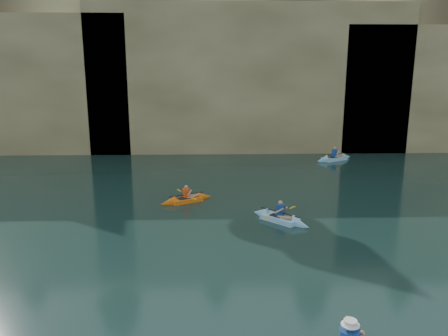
{
  "coord_description": "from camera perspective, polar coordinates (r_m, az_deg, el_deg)",
  "views": [
    {
      "loc": [
        -0.99,
        -11.02,
        6.51
      ],
      "look_at": [
        -0.52,
        4.0,
        3.0
      ],
      "focal_mm": 35.0,
      "sensor_mm": 36.0,
      "label": 1
    }
  ],
  "objects": [
    {
      "name": "ground",
      "position": [
        12.83,
        3.02,
        -17.35
      ],
      "size": [
        160.0,
        160.0,
        0.0
      ],
      "primitive_type": "plane",
      "color": "black",
      "rests_on": "ground"
    },
    {
      "name": "cliff",
      "position": [
        41.03,
        -0.42,
        12.45
      ],
      "size": [
        70.0,
        16.0,
        12.0
      ],
      "primitive_type": "cube",
      "color": "tan",
      "rests_on": "ground"
    },
    {
      "name": "cliff_slab_center",
      "position": [
        33.76,
        3.36,
        11.76
      ],
      "size": [
        24.0,
        2.4,
        11.4
      ],
      "primitive_type": "cube",
      "color": "tan",
      "rests_on": "ground"
    },
    {
      "name": "sea_cave_center",
      "position": [
        33.47,
        -6.96,
        4.62
      ],
      "size": [
        3.5,
        1.0,
        3.2
      ],
      "primitive_type": "cube",
      "color": "black",
      "rests_on": "ground"
    },
    {
      "name": "sea_cave_east",
      "position": [
        35.01,
        16.6,
        5.62
      ],
      "size": [
        5.0,
        1.0,
        4.5
      ],
      "primitive_type": "cube",
      "color": "black",
      "rests_on": "ground"
    },
    {
      "name": "kayaker_orange",
      "position": [
        21.59,
        -4.93,
        -4.08
      ],
      "size": [
        2.72,
        1.88,
        1.04
      ],
      "rotation": [
        0.0,
        0.0,
        0.5
      ],
      "color": "orange",
      "rests_on": "ground"
    },
    {
      "name": "kayaker_ltblue_near",
      "position": [
        19.04,
        7.31,
        -6.5
      ],
      "size": [
        2.56,
        2.54,
        1.15
      ],
      "rotation": [
        0.0,
        0.0,
        -0.78
      ],
      "color": "#94D2F8",
      "rests_on": "ground"
    },
    {
      "name": "kayaker_ltblue_mid",
      "position": [
        31.91,
        14.19,
        1.25
      ],
      "size": [
        3.15,
        2.19,
        1.22
      ],
      "rotation": [
        0.0,
        0.0,
        0.5
      ],
      "color": "#8DC8EC",
      "rests_on": "ground"
    }
  ]
}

